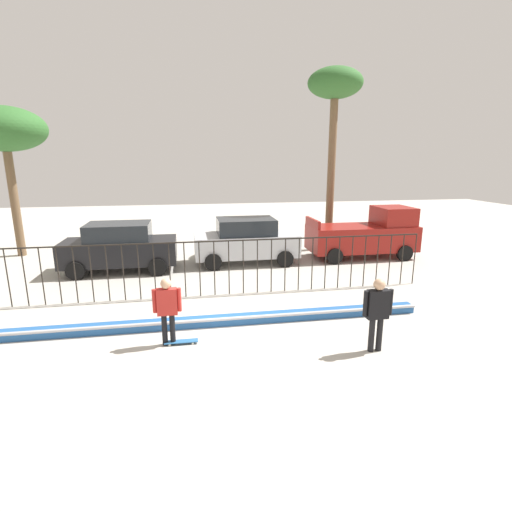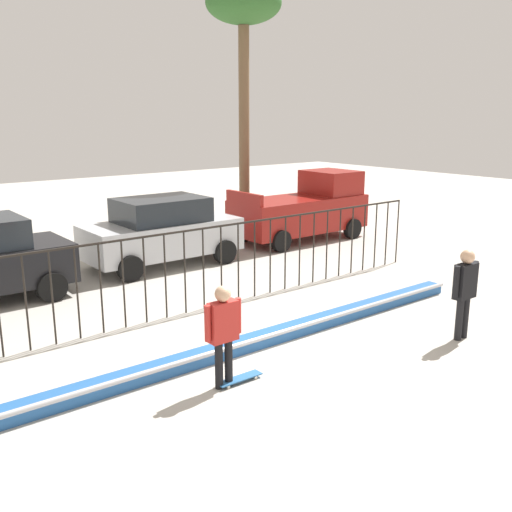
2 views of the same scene
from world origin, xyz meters
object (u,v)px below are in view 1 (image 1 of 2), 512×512
at_px(skateboard, 181,341).
at_px(parked_car_silver, 246,240).
at_px(camera_operator, 378,308).
at_px(palm_tree_short, 4,131).
at_px(skateboarder, 167,305).
at_px(pickup_truck, 366,234).
at_px(parked_car_black, 120,247).
at_px(palm_tree_tall, 335,92).

bearing_deg(skateboard, parked_car_silver, 77.07).
bearing_deg(parked_car_silver, camera_operator, -76.07).
xyz_separation_m(parked_car_silver, palm_tree_short, (-9.94, 3.10, 4.50)).
distance_m(skateboarder, pickup_truck, 11.11).
bearing_deg(skateboarder, parked_car_silver, 52.76).
distance_m(camera_operator, parked_car_black, 10.45).
xyz_separation_m(skateboard, camera_operator, (4.39, -1.12, 0.98)).
bearing_deg(camera_operator, parked_car_silver, -77.01).
bearing_deg(parked_car_silver, skateboard, -108.08).
height_order(skateboard, parked_car_black, parked_car_black).
bearing_deg(skateboarder, pickup_truck, 25.90).
xyz_separation_m(skateboarder, palm_tree_tall, (7.34, 9.19, 6.24)).
distance_m(camera_operator, palm_tree_short, 16.93).
relative_size(skateboarder, palm_tree_tall, 0.20).
bearing_deg(pickup_truck, palm_tree_tall, 117.02).
bearing_deg(palm_tree_short, skateboard, -54.77).
relative_size(skateboard, pickup_truck, 0.17).
relative_size(parked_car_silver, pickup_truck, 0.91).
bearing_deg(palm_tree_tall, pickup_truck, -61.12).
relative_size(palm_tree_tall, palm_tree_short, 1.28).
bearing_deg(parked_car_black, parked_car_silver, 5.68).
bearing_deg(palm_tree_tall, skateboarder, -128.60).
bearing_deg(skateboarder, palm_tree_short, 109.29).
bearing_deg(camera_operator, palm_tree_tall, -103.19).
height_order(camera_operator, palm_tree_short, palm_tree_short).
xyz_separation_m(skateboarder, palm_tree_short, (-7.00, 10.28, 4.48)).
relative_size(skateboarder, parked_car_silver, 0.38).
distance_m(skateboard, palm_tree_tall, 13.64).
distance_m(camera_operator, pickup_truck, 9.20).
bearing_deg(skateboarder, camera_operator, -28.75).
distance_m(skateboarder, skateboard, 0.97).
xyz_separation_m(skateboard, pickup_truck, (8.12, 7.29, 0.98)).
height_order(parked_car_black, pickup_truck, pickup_truck).
bearing_deg(palm_tree_tall, palm_tree_short, 175.65).
distance_m(parked_car_black, palm_tree_tall, 11.56).
bearing_deg(parked_car_black, skateboarder, -71.40).
bearing_deg(skateboard, pickup_truck, 49.27).
xyz_separation_m(skateboarder, skateboard, (0.28, -0.02, -0.93)).
relative_size(pickup_truck, palm_tree_short, 0.72).
distance_m(skateboard, pickup_truck, 10.96).
height_order(pickup_truck, palm_tree_tall, palm_tree_tall).
bearing_deg(skateboard, palm_tree_short, 132.59).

